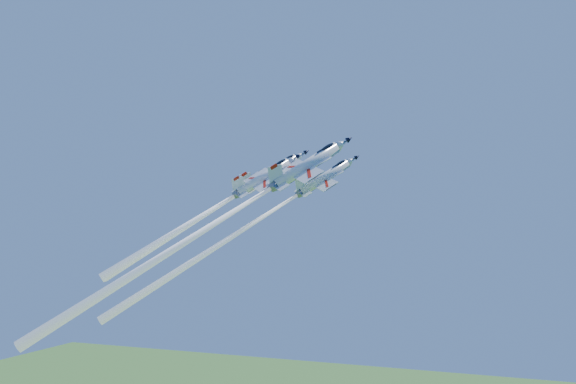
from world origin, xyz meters
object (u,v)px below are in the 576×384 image
(jet_right, at_px, (206,229))
(jet_lead, at_px, (243,229))
(jet_left, at_px, (216,208))
(jet_slot, at_px, (211,210))

(jet_right, bearing_deg, jet_lead, 127.70)
(jet_left, height_order, jet_slot, jet_left)
(jet_lead, distance_m, jet_right, 12.72)
(jet_right, bearing_deg, jet_slot, 153.07)
(jet_lead, height_order, jet_slot, jet_lead)
(jet_right, relative_size, jet_slot, 1.58)
(jet_slot, bearing_deg, jet_left, 152.43)
(jet_left, height_order, jet_right, jet_right)
(jet_right, distance_m, jet_slot, 6.93)
(jet_left, bearing_deg, jet_lead, 52.99)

